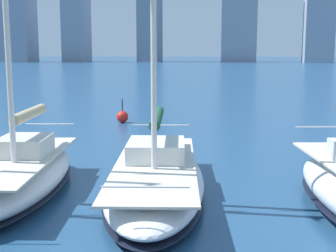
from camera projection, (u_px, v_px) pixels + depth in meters
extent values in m
cube|color=#8F9AA9|center=(319.00, 21.00, 157.00)|extent=(9.51, 8.20, 27.95)
cube|color=#8D97A6|center=(240.00, 4.00, 165.40)|extent=(12.36, 7.58, 40.45)
cube|color=#8792A1|center=(76.00, 27.00, 169.05)|extent=(7.71, 11.21, 24.76)
cube|color=gray|center=(16.00, 25.00, 166.85)|extent=(12.09, 10.12, 26.37)
cylinder|color=silver|center=(328.00, 127.00, 14.97)|extent=(2.06, 0.40, 0.04)
ellipsoid|color=white|center=(155.00, 180.00, 13.85)|extent=(3.91, 9.17, 0.92)
ellipsoid|color=black|center=(155.00, 188.00, 13.89)|extent=(3.93, 9.22, 0.10)
cube|color=beige|center=(155.00, 164.00, 13.77)|extent=(3.27, 8.05, 0.06)
cube|color=silver|center=(156.00, 150.00, 14.25)|extent=(1.93, 2.15, 0.55)
cylinder|color=silver|center=(153.00, 13.00, 12.42)|extent=(0.16, 0.16, 8.51)
cylinder|color=silver|center=(157.00, 122.00, 14.78)|extent=(0.58, 3.72, 0.12)
cylinder|color=#1E5633|center=(157.00, 118.00, 14.76)|extent=(0.74, 3.45, 0.32)
cylinder|color=silver|center=(145.00, 187.00, 9.65)|extent=(1.84, 0.27, 0.04)
cylinder|color=silver|center=(161.00, 125.00, 17.63)|extent=(2.12, 0.30, 0.04)
ellipsoid|color=white|center=(21.00, 177.00, 13.84)|extent=(3.30, 7.61, 1.07)
ellipsoid|color=black|center=(22.00, 187.00, 13.89)|extent=(3.32, 7.65, 0.10)
cube|color=beige|center=(20.00, 159.00, 13.75)|extent=(2.77, 6.68, 0.06)
cube|color=silver|center=(25.00, 146.00, 14.14)|extent=(1.62, 1.79, 0.55)
cylinder|color=silver|center=(29.00, 118.00, 14.56)|extent=(0.52, 3.08, 0.12)
cylinder|color=#C6B284|center=(29.00, 114.00, 14.54)|extent=(0.69, 2.86, 0.32)
cylinder|color=silver|center=(50.00, 124.00, 16.94)|extent=(1.76, 0.27, 0.04)
sphere|color=red|center=(122.00, 117.00, 27.71)|extent=(0.70, 0.70, 0.70)
cylinder|color=black|center=(122.00, 105.00, 27.60)|extent=(0.06, 0.06, 0.70)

